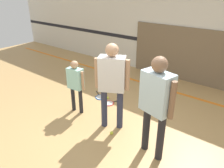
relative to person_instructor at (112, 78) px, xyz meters
name	(u,v)px	position (x,y,z in m)	size (l,w,h in m)	color
ground_plane	(116,132)	(0.18, -0.10, -1.08)	(16.00, 16.00, 0.00)	tan
wall_back	(190,27)	(0.18, 3.32, 0.51)	(16.00, 0.07, 3.20)	silver
wall_panel	(184,55)	(0.14, 3.26, -0.28)	(3.29, 0.05, 1.60)	#756047
floor_stripe	(169,90)	(0.18, 2.32, -1.08)	(14.40, 0.10, 0.01)	orange
person_instructor	(112,78)	(0.00, 0.00, 0.00)	(0.60, 0.47, 1.75)	#2D334C
person_student_left	(76,81)	(-0.99, -0.04, -0.32)	(0.47, 0.23, 1.23)	#232328
person_student_right	(156,98)	(1.03, -0.19, 0.00)	(0.65, 0.38, 1.76)	#232328
racket_spare_on_floor	(109,103)	(-0.65, 0.70, -1.07)	(0.36, 0.51, 0.03)	red
racket_second_spare	(101,97)	(-1.03, 0.81, -1.07)	(0.52, 0.39, 0.03)	blue
tennis_ball_near_instructor	(112,133)	(0.17, -0.22, -1.05)	(0.07, 0.07, 0.07)	#CCE038
tennis_ball_by_spare_racket	(108,98)	(-0.83, 0.86, -1.05)	(0.07, 0.07, 0.07)	#CCE038
tennis_ball_stray_left	(119,104)	(-0.41, 0.78, -1.05)	(0.07, 0.07, 0.07)	#CCE038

